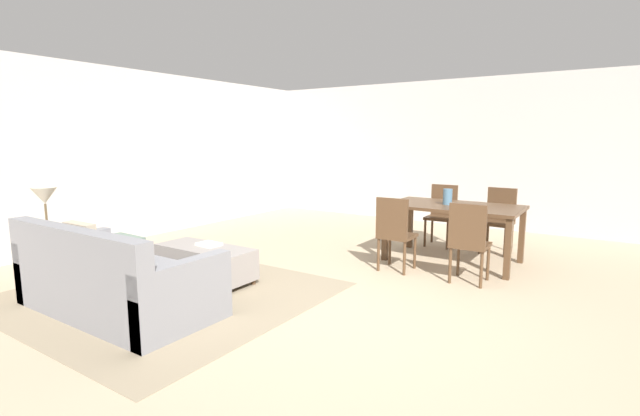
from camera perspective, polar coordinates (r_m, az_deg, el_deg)
name	(u,v)px	position (r m, az deg, el deg)	size (l,w,h in m)	color
ground_plane	(343,312)	(4.38, 2.86, -12.99)	(10.80, 10.80, 0.00)	tan
wall_back	(485,154)	(8.75, 20.06, 6.46)	(9.00, 0.12, 2.70)	beige
wall_left	(108,156)	(7.70, -25.17, 5.92)	(0.12, 11.00, 2.70)	beige
area_rug	(168,293)	(5.12, -18.65, -10.14)	(3.00, 2.80, 0.01)	gray
couch	(114,282)	(4.72, -24.54, -8.47)	(2.01, 0.96, 0.86)	gray
ottoman_table	(206,261)	(5.38, -14.22, -6.51)	(1.20, 0.49, 0.40)	gray
side_table	(49,246)	(5.83, -30.96, -4.08)	(0.40, 0.40, 0.57)	brown
table_lamp	(45,198)	(5.74, -31.37, 1.11)	(0.26, 0.26, 0.53)	brown
dining_table	(454,211)	(6.19, 16.49, -0.42)	(1.67, 0.98, 0.76)	#513823
dining_chair_near_left	(395,230)	(5.58, 9.39, -2.74)	(0.41, 0.41, 0.92)	#513823
dining_chair_near_right	(469,239)	(5.30, 18.23, -3.68)	(0.41, 0.41, 0.92)	#513823
dining_chair_far_left	(442,211)	(7.15, 15.11, -0.40)	(0.41, 0.41, 0.92)	#513823
dining_chair_far_right	(499,216)	(6.96, 21.62, -0.97)	(0.42, 0.42, 0.92)	#513823
vase_centerpiece	(448,197)	(6.17, 15.77, 1.37)	(0.12, 0.12, 0.21)	slate
book_on_ottoman	(209,244)	(5.38, -13.82, -4.44)	(0.26, 0.20, 0.03)	silver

